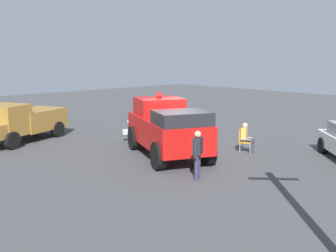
{
  "coord_description": "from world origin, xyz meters",
  "views": [
    {
      "loc": [
        -11.93,
        -12.15,
        4.17
      ],
      "look_at": [
        -0.54,
        -0.05,
        1.29
      ],
      "focal_mm": 44.01,
      "sensor_mm": 36.0,
      "label": 1
    }
  ],
  "objects": [
    {
      "name": "parked_pickup",
      "position": [
        -3.66,
        7.04,
        0.99
      ],
      "size": [
        5.12,
        3.49,
        1.9
      ],
      "color": "black",
      "rests_on": "ground"
    },
    {
      "name": "ground_plane",
      "position": [
        0.0,
        0.0,
        0.0
      ],
      "size": [
        60.0,
        60.0,
        0.0
      ],
      "primitive_type": "plane",
      "color": "#424244"
    },
    {
      "name": "vintage_fire_truck",
      "position": [
        -0.44,
        0.16,
        1.2
      ],
      "size": [
        4.42,
        6.32,
        2.59
      ],
      "color": "black",
      "rests_on": "ground"
    },
    {
      "name": "lawn_chair_near_truck",
      "position": [
        2.37,
        -1.72,
        0.59
      ],
      "size": [
        0.65,
        0.65,
        1.02
      ],
      "color": "#B7BABF",
      "rests_on": "ground"
    },
    {
      "name": "spectator_seated",
      "position": [
        2.43,
        -1.84,
        0.7
      ],
      "size": [
        0.56,
        0.64,
        1.29
      ],
      "color": "#383842",
      "rests_on": "ground"
    },
    {
      "name": "spectator_standing",
      "position": [
        -2.01,
        -3.06,
        0.96
      ],
      "size": [
        0.62,
        0.42,
        1.68
      ],
      "color": "#2D334C",
      "rests_on": "ground"
    }
  ]
}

